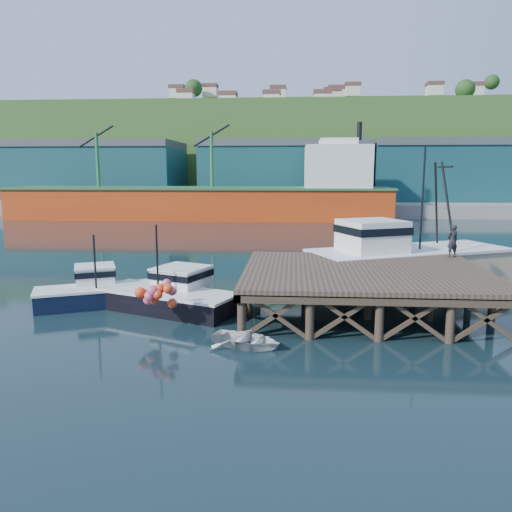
# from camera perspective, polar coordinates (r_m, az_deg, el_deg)

# --- Properties ---
(ground) EXTENTS (300.00, 300.00, 0.00)m
(ground) POSITION_cam_1_polar(r_m,az_deg,el_deg) (25.81, -0.12, -5.93)
(ground) COLOR black
(ground) RESTS_ON ground
(wharf) EXTENTS (12.00, 10.00, 2.62)m
(wharf) POSITION_cam_1_polar(r_m,az_deg,el_deg) (25.35, 12.34, -1.93)
(wharf) COLOR brown
(wharf) RESTS_ON ground
(far_quay) EXTENTS (160.00, 40.00, 2.00)m
(far_quay) POSITION_cam_1_polar(r_m,az_deg,el_deg) (94.99, 3.16, 6.07)
(far_quay) COLOR gray
(far_quay) RESTS_ON ground
(warehouse_left) EXTENTS (32.00, 16.00, 9.00)m
(warehouse_left) POSITION_cam_1_polar(r_m,az_deg,el_deg) (97.08, -18.27, 8.93)
(warehouse_left) COLOR #17444C
(warehouse_left) RESTS_ON far_quay
(warehouse_mid) EXTENTS (28.00, 16.00, 9.00)m
(warehouse_mid) POSITION_cam_1_polar(r_m,az_deg,el_deg) (89.81, 3.13, 9.37)
(warehouse_mid) COLOR #17444C
(warehouse_mid) RESTS_ON far_quay
(warehouse_right) EXTENTS (30.00, 16.00, 9.00)m
(warehouse_right) POSITION_cam_1_polar(r_m,az_deg,el_deg) (94.07, 21.94, 8.71)
(warehouse_right) COLOR #17444C
(warehouse_right) RESTS_ON far_quay
(cargo_ship) EXTENTS (55.50, 10.00, 13.75)m
(cargo_ship) POSITION_cam_1_polar(r_m,az_deg,el_deg) (73.61, -3.83, 6.82)
(cargo_ship) COLOR #C73E12
(cargo_ship) RESTS_ON ground
(hillside) EXTENTS (220.00, 50.00, 22.00)m
(hillside) POSITION_cam_1_polar(r_m,az_deg,el_deg) (124.87, 3.50, 11.51)
(hillside) COLOR #2D511E
(hillside) RESTS_ON ground
(boat_navy) EXTENTS (6.47, 4.56, 3.81)m
(boat_navy) POSITION_cam_1_polar(r_m,az_deg,el_deg) (27.62, -17.80, -3.72)
(boat_navy) COLOR black
(boat_navy) RESTS_ON ground
(boat_black) EXTENTS (7.62, 6.34, 4.42)m
(boat_black) POSITION_cam_1_polar(r_m,az_deg,el_deg) (25.66, -9.69, -4.29)
(boat_black) COLOR black
(boat_black) RESTS_ON ground
(trawler) EXTENTS (13.37, 9.24, 8.46)m
(trawler) POSITION_cam_1_polar(r_m,az_deg,el_deg) (32.48, 16.71, 0.04)
(trawler) COLOR #CFB386
(trawler) RESTS_ON ground
(dinghy) EXTENTS (3.54, 3.09, 0.61)m
(dinghy) POSITION_cam_1_polar(r_m,az_deg,el_deg) (20.19, -1.13, -9.52)
(dinghy) COLOR silver
(dinghy) RESTS_ON ground
(dockworker) EXTENTS (0.79, 0.66, 1.86)m
(dockworker) POSITION_cam_1_polar(r_m,az_deg,el_deg) (30.26, 21.54, 1.62)
(dockworker) COLOR black
(dockworker) RESTS_ON wharf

